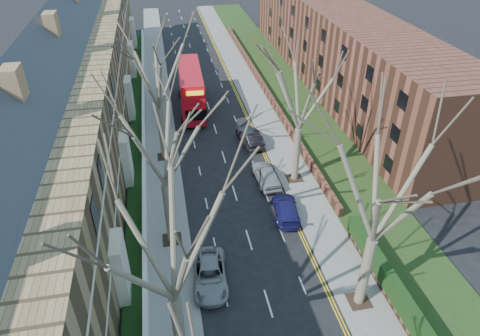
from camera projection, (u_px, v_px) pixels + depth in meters
pavement_left at (158, 109)px, 50.94m from camera, size 3.00×102.00×0.12m
pavement_right at (256, 101)px, 52.84m from camera, size 3.00×102.00×0.12m
terrace_left at (73, 100)px, 40.16m from camera, size 9.70×78.00×13.60m
flats_right at (337, 47)px, 55.22m from camera, size 13.97×54.00×10.00m
front_wall_left at (144, 139)px, 43.82m from camera, size 0.30×78.00×1.00m
grass_verge_right at (291, 98)px, 53.50m from camera, size 6.00×102.00×0.06m
tree_left_mid at (167, 235)px, 18.72m from camera, size 10.50×10.50×14.71m
tree_left_far at (160, 133)px, 27.09m from camera, size 10.15×10.15×14.22m
tree_left_dist at (154, 64)px, 36.74m from camera, size 10.50×10.50×14.71m
tree_right_mid at (386, 180)px, 22.17m from camera, size 10.50×10.50×14.71m
tree_right_far at (302, 84)px, 33.81m from camera, size 10.15×10.15×14.22m
double_decker_bus at (191, 90)px, 50.11m from camera, size 3.19×11.48×4.75m
car_left_far at (210, 275)px, 28.47m from camera, size 2.67×5.11×1.37m
car_right_near at (286, 209)px, 34.31m from camera, size 2.44×4.74×1.31m
car_right_mid at (266, 175)px, 38.15m from camera, size 2.01×4.68×1.58m
car_right_far at (250, 137)px, 43.90m from camera, size 2.25×4.88×1.55m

